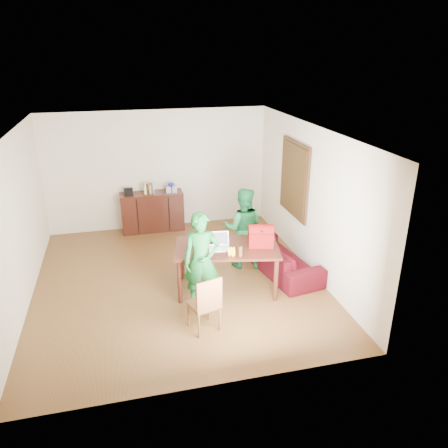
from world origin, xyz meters
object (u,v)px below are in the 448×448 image
object	(u,v)px
person_far	(243,228)
bottle	(240,250)
table	(227,252)
laptop	(219,246)
sofa	(281,257)
chair	(204,314)
person_near	(201,261)
red_bag	(261,238)

from	to	relation	value
person_far	bottle	xyz separation A→B (m)	(-0.39, -1.19, 0.13)
table	laptop	bearing A→B (deg)	-148.80
person_far	laptop	world-z (taller)	person_far
person_far	table	bearing A→B (deg)	73.60
person_far	sofa	world-z (taller)	person_far
table	sofa	bearing A→B (deg)	32.10
bottle	sofa	size ratio (longest dim) A/B	0.10
chair	laptop	xyz separation A→B (m)	(0.47, 1.00, 0.60)
bottle	sofa	world-z (taller)	bottle
person_far	bottle	bearing A→B (deg)	88.07
person_far	chair	bearing A→B (deg)	75.08
laptop	sofa	xyz separation A→B (m)	(1.30, 0.49, -0.58)
sofa	person_near	bearing A→B (deg)	106.54
table	sofa	xyz separation A→B (m)	(1.16, 0.43, -0.43)
table	person_far	size ratio (longest dim) A/B	1.22
bottle	person_far	bearing A→B (deg)	71.69
person_near	person_far	world-z (taller)	person_near
bottle	sofa	bearing A→B (deg)	38.38
table	person_far	xyz separation A→B (m)	(0.52, 0.81, 0.07)
person_near	red_bag	bearing A→B (deg)	21.41
table	bottle	xyz separation A→B (m)	(0.13, -0.38, 0.20)
table	laptop	size ratio (longest dim) A/B	4.98
laptop	red_bag	size ratio (longest dim) A/B	0.92
laptop	red_bag	bearing A→B (deg)	4.58
chair	laptop	distance (m)	1.26
table	sofa	size ratio (longest dim) A/B	0.99
laptop	red_bag	xyz separation A→B (m)	(0.71, -0.05, 0.11)
table	person_far	distance (m)	0.97
sofa	chair	bearing A→B (deg)	120.43
chair	person_near	size ratio (longest dim) A/B	0.56
red_bag	table	bearing A→B (deg)	-177.57
sofa	bottle	bearing A→B (deg)	118.75
chair	bottle	distance (m)	1.19
table	bottle	world-z (taller)	bottle
person_near	bottle	size ratio (longest dim) A/B	8.59
person_far	sofa	xyz separation A→B (m)	(0.64, -0.38, -0.50)
person_near	red_bag	size ratio (longest dim) A/B	3.88
person_near	red_bag	world-z (taller)	person_near
person_near	person_far	bearing A→B (deg)	55.86
person_far	sofa	size ratio (longest dim) A/B	0.81
person_near	sofa	world-z (taller)	person_near
person_near	laptop	world-z (taller)	person_near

